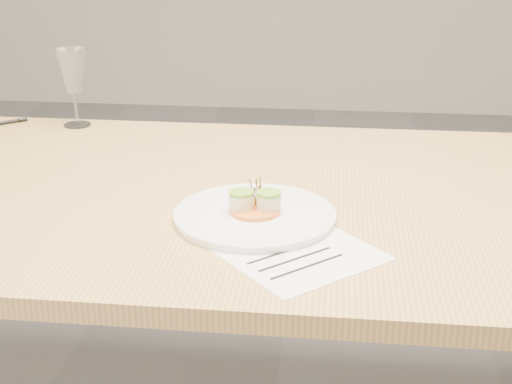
# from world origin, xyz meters

# --- Properties ---
(dining_table) EXTENTS (2.40, 1.00, 0.75)m
(dining_table) POSITION_xyz_m (0.00, 0.00, 0.68)
(dining_table) COLOR tan
(dining_table) RESTS_ON ground
(dinner_plate) EXTENTS (0.32, 0.32, 0.08)m
(dinner_plate) POSITION_xyz_m (-0.01, -0.16, 0.76)
(dinner_plate) COLOR white
(dinner_plate) RESTS_ON dining_table
(recipe_sheet) EXTENTS (0.39, 0.40, 0.00)m
(recipe_sheet) POSITION_xyz_m (0.06, -0.26, 0.75)
(recipe_sheet) COLOR white
(recipe_sheet) RESTS_ON dining_table
(ballpoint_pen) EXTENTS (0.12, 0.10, 0.01)m
(ballpoint_pen) POSITION_xyz_m (-0.79, 0.42, 0.76)
(ballpoint_pen) COLOR black
(ballpoint_pen) RESTS_ON dining_table
(wine_glass_0) EXTENTS (0.09, 0.09, 0.21)m
(wine_glass_0) POSITION_xyz_m (-0.58, 0.44, 0.90)
(wine_glass_0) COLOR white
(wine_glass_0) RESTS_ON dining_table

